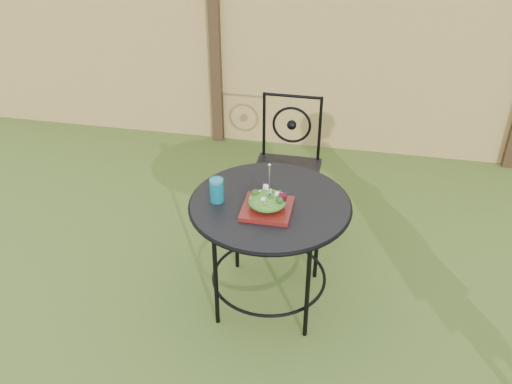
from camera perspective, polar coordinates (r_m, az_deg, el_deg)
ground at (r=3.55m, az=8.31°, el=-12.48°), size 60.00×60.00×0.00m
fence at (r=4.97m, az=11.14°, el=13.90°), size 8.00×0.12×1.90m
patio_table at (r=3.28m, az=1.39°, el=-3.05°), size 0.92×0.92×0.72m
patio_chair at (r=4.04m, az=3.17°, el=3.01°), size 0.46×0.46×0.95m
salad_plate at (r=3.13m, az=1.12°, el=-1.67°), size 0.27×0.27×0.02m
salad at (r=3.10m, az=1.13°, el=-0.88°), size 0.21×0.21×0.08m
fork at (r=3.03m, az=1.34°, el=1.15°), size 0.01×0.01×0.18m
drinking_glass at (r=3.18m, az=-3.95°, el=0.19°), size 0.08×0.08×0.14m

